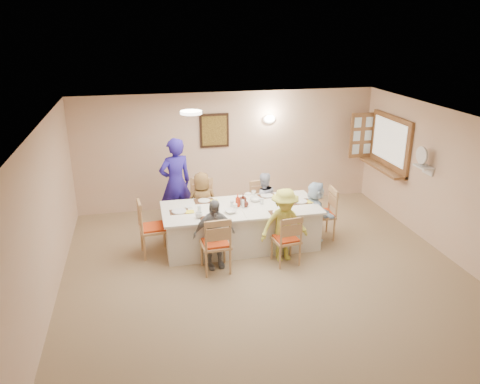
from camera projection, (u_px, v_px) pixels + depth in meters
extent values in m
plane|color=#9A8163|center=(272.00, 284.00, 7.34)|extent=(7.00, 7.00, 0.00)
plane|color=beige|center=(228.00, 150.00, 10.12)|extent=(6.50, 0.00, 6.50)
plane|color=beige|center=(398.00, 375.00, 3.70)|extent=(6.50, 0.00, 6.50)
plane|color=beige|center=(40.00, 230.00, 6.25)|extent=(0.00, 7.00, 7.00)
plane|color=beige|center=(466.00, 194.00, 7.57)|extent=(0.00, 7.00, 7.00)
plane|color=white|center=(276.00, 127.00, 6.48)|extent=(7.00, 7.00, 0.00)
cube|color=black|center=(214.00, 131.00, 9.87)|extent=(0.62, 0.04, 0.72)
cube|color=black|center=(214.00, 131.00, 9.85)|extent=(0.52, 0.02, 0.62)
ellipsoid|color=white|center=(269.00, 119.00, 10.02)|extent=(0.26, 0.09, 0.18)
cylinder|color=white|center=(191.00, 112.00, 7.66)|extent=(0.36, 0.36, 0.05)
cube|color=brown|center=(390.00, 143.00, 9.67)|extent=(0.06, 1.50, 1.15)
cube|color=brown|center=(382.00, 168.00, 9.83)|extent=(0.30, 1.50, 0.05)
cube|color=brown|center=(362.00, 135.00, 10.32)|extent=(0.55, 0.04, 1.00)
cube|color=white|center=(424.00, 167.00, 8.46)|extent=(0.22, 0.36, 0.03)
cube|color=white|center=(241.00, 226.00, 8.47)|extent=(2.80, 1.18, 0.76)
imported|color=brown|center=(202.00, 203.00, 8.89)|extent=(0.67, 0.50, 1.23)
imported|color=#AFB1C6|center=(263.00, 201.00, 9.15)|extent=(0.56, 0.44, 1.14)
imported|color=gray|center=(214.00, 234.00, 7.65)|extent=(0.78, 0.47, 1.20)
imported|color=#D2D14C|center=(284.00, 225.00, 7.88)|extent=(0.89, 0.58, 1.29)
imported|color=#CCE4FC|center=(315.00, 210.00, 8.70)|extent=(1.08, 0.44, 1.12)
imported|color=navy|center=(176.00, 183.00, 9.13)|extent=(0.91, 0.82, 1.80)
cube|color=#472B19|center=(211.00, 219.00, 7.84)|extent=(0.38, 0.28, 0.01)
cylinder|color=white|center=(211.00, 218.00, 7.83)|extent=(0.25, 0.25, 0.02)
cube|color=yellow|center=(222.00, 219.00, 7.82)|extent=(0.14, 0.14, 0.01)
cube|color=#472B19|center=(280.00, 213.00, 8.08)|extent=(0.36, 0.27, 0.01)
cylinder|color=white|center=(280.00, 212.00, 8.08)|extent=(0.25, 0.25, 0.02)
cube|color=yellow|center=(291.00, 213.00, 8.07)|extent=(0.13, 0.13, 0.01)
cube|color=#472B19|center=(204.00, 201.00, 8.60)|extent=(0.36, 0.27, 0.01)
cylinder|color=white|center=(204.00, 200.00, 8.60)|extent=(0.22, 0.22, 0.01)
cube|color=yellow|center=(214.00, 201.00, 8.59)|extent=(0.13, 0.13, 0.01)
cube|color=#472B19|center=(267.00, 196.00, 8.85)|extent=(0.33, 0.25, 0.01)
cylinder|color=white|center=(267.00, 195.00, 8.84)|extent=(0.24, 0.24, 0.01)
cube|color=yellow|center=(277.00, 196.00, 8.84)|extent=(0.13, 0.13, 0.01)
cube|color=#472B19|center=(179.00, 212.00, 8.12)|extent=(0.33, 0.24, 0.01)
cylinder|color=white|center=(179.00, 211.00, 8.12)|extent=(0.25, 0.25, 0.02)
cube|color=yellow|center=(190.00, 212.00, 8.11)|extent=(0.15, 0.15, 0.01)
cube|color=#472B19|center=(300.00, 202.00, 8.57)|extent=(0.37, 0.27, 0.01)
cylinder|color=white|center=(300.00, 201.00, 8.57)|extent=(0.25, 0.25, 0.02)
cube|color=yellow|center=(311.00, 202.00, 8.56)|extent=(0.14, 0.14, 0.01)
imported|color=white|center=(199.00, 215.00, 7.86)|extent=(0.21, 0.21, 0.10)
imported|color=white|center=(254.00, 193.00, 8.89)|extent=(0.14, 0.14, 0.08)
imported|color=white|center=(230.00, 211.00, 8.08)|extent=(0.28, 0.28, 0.05)
imported|color=white|center=(255.00, 199.00, 8.60)|extent=(0.29, 0.29, 0.06)
imported|color=red|center=(238.00, 201.00, 8.31)|extent=(0.11, 0.11, 0.23)
imported|color=#481B13|center=(243.00, 199.00, 8.39)|extent=(0.11, 0.11, 0.22)
imported|color=#481B13|center=(245.00, 203.00, 8.33)|extent=(0.16, 0.16, 0.15)
cylinder|color=silver|center=(232.00, 204.00, 8.34)|extent=(0.07, 0.07, 0.10)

